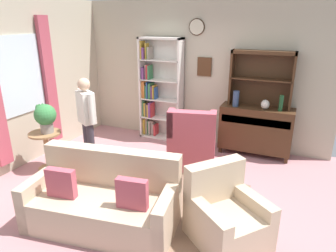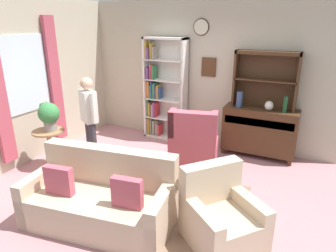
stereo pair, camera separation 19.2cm
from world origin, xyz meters
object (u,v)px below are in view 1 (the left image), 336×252
object	(u,v)px
couch_floral	(104,201)
book_stack	(140,166)
armchair_floral	(226,218)
person_reading	(87,117)
sideboard_hutch	(262,71)
wingback_chair	(192,145)
bottle_wine	(281,103)
plant_stand	(47,147)
sideboard	(256,129)
vase_tall	(236,99)
vase_round	(265,104)
bookshelf	(157,91)
coffee_table	(137,170)
potted_plant_large	(45,116)

from	to	relation	value
couch_floral	book_stack	xyz separation A→B (m)	(0.08, 0.79, 0.14)
armchair_floral	person_reading	bearing A→B (deg)	161.14
book_stack	couch_floral	bearing A→B (deg)	-95.53
sideboard_hutch	wingback_chair	size ratio (longest dim) A/B	1.05
bottle_wine	plant_stand	xyz separation A→B (m)	(-3.50, -1.95, -0.65)
sideboard	plant_stand	world-z (taller)	sideboard
vase_tall	armchair_floral	bearing A→B (deg)	-79.67
vase_round	book_stack	bearing A→B (deg)	-125.41
sideboard_hutch	bottle_wine	xyz separation A→B (m)	(0.39, -0.20, -0.50)
person_reading	bookshelf	bearing A→B (deg)	76.04
plant_stand	sideboard_hutch	bearing A→B (deg)	34.61
bookshelf	bottle_wine	distance (m)	2.45
sideboard	book_stack	bearing A→B (deg)	-122.05
bookshelf	sideboard_hutch	bearing A→B (deg)	0.70
bottle_wine	coffee_table	distance (m)	2.74
wingback_chair	armchair_floral	bearing A→B (deg)	-58.88
couch_floral	plant_stand	size ratio (longest dim) A/B	2.85
bottle_wine	wingback_chair	size ratio (longest dim) A/B	0.27
bottle_wine	potted_plant_large	xyz separation A→B (m)	(-3.47, -1.92, -0.11)
sideboard_hutch	plant_stand	world-z (taller)	sideboard_hutch
sideboard_hutch	plant_stand	xyz separation A→B (m)	(-3.11, -2.15, -1.15)
bookshelf	bottle_wine	size ratio (longest dim) A/B	7.38
bottle_wine	potted_plant_large	distance (m)	3.97
wingback_chair	potted_plant_large	distance (m)	2.48
vase_round	book_stack	distance (m)	2.55
vase_tall	book_stack	bearing A→B (deg)	-114.57
sideboard_hutch	vase_round	xyz separation A→B (m)	(0.13, -0.18, -0.55)
armchair_floral	plant_stand	distance (m)	3.22
bookshelf	couch_floral	size ratio (longest dim) A/B	1.10
sideboard_hutch	couch_floral	world-z (taller)	sideboard_hutch
bottle_wine	armchair_floral	world-z (taller)	bottle_wine
bottle_wine	potted_plant_large	bearing A→B (deg)	-150.97
bottle_wine	vase_round	bearing A→B (deg)	175.05
sideboard_hutch	potted_plant_large	world-z (taller)	sideboard_hutch
sideboard	couch_floral	world-z (taller)	sideboard
bottle_wine	potted_plant_large	size ratio (longest dim) A/B	0.59
armchair_floral	plant_stand	bearing A→B (deg)	170.54
plant_stand	person_reading	distance (m)	0.86
sideboard	armchair_floral	xyz separation A→B (m)	(0.06, -2.57, -0.22)
bottle_wine	book_stack	world-z (taller)	bottle_wine
vase_round	couch_floral	size ratio (longest dim) A/B	0.09
sideboard	vase_round	world-z (taller)	vase_round
coffee_table	book_stack	bearing A→B (deg)	-23.81
vase_tall	wingback_chair	bearing A→B (deg)	-121.42
bookshelf	vase_round	bearing A→B (deg)	-3.94
plant_stand	potted_plant_large	size ratio (longest dim) A/B	1.39
couch_floral	book_stack	world-z (taller)	couch_floral
armchair_floral	wingback_chair	size ratio (longest dim) A/B	1.03
bottle_wine	wingback_chair	bearing A→B (deg)	-146.83
wingback_chair	person_reading	xyz separation A→B (m)	(-1.58, -0.75, 0.52)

